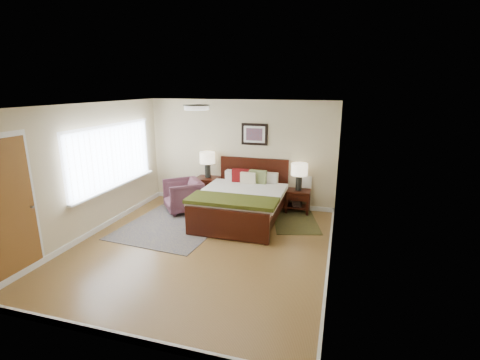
{
  "coord_description": "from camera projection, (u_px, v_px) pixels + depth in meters",
  "views": [
    {
      "loc": [
        2.29,
        -5.3,
        2.8
      ],
      "look_at": [
        0.47,
        0.88,
        1.05
      ],
      "focal_mm": 26.0,
      "sensor_mm": 36.0,
      "label": 1
    }
  ],
  "objects": [
    {
      "name": "floor",
      "position": [
        201.0,
        246.0,
        6.26
      ],
      "size": [
        5.0,
        5.0,
        0.0
      ],
      "primitive_type": "plane",
      "color": "brown",
      "rests_on": "ground"
    },
    {
      "name": "back_wall",
      "position": [
        240.0,
        153.0,
        8.25
      ],
      "size": [
        4.5,
        0.04,
        2.5
      ],
      "primitive_type": "cube",
      "color": "beige",
      "rests_on": "ground"
    },
    {
      "name": "front_wall",
      "position": [
        105.0,
        240.0,
        3.62
      ],
      "size": [
        4.5,
        0.04,
        2.5
      ],
      "primitive_type": "cube",
      "color": "beige",
      "rests_on": "ground"
    },
    {
      "name": "left_wall",
      "position": [
        89.0,
        171.0,
        6.55
      ],
      "size": [
        0.04,
        5.0,
        2.5
      ],
      "primitive_type": "cube",
      "color": "beige",
      "rests_on": "ground"
    },
    {
      "name": "right_wall",
      "position": [
        335.0,
        190.0,
        5.32
      ],
      "size": [
        0.04,
        5.0,
        2.5
      ],
      "primitive_type": "cube",
      "color": "beige",
      "rests_on": "ground"
    },
    {
      "name": "ceiling",
      "position": [
        197.0,
        105.0,
        5.61
      ],
      "size": [
        4.5,
        5.0,
        0.02
      ],
      "primitive_type": "cube",
      "color": "white",
      "rests_on": "back_wall"
    },
    {
      "name": "window",
      "position": [
        113.0,
        157.0,
        7.15
      ],
      "size": [
        0.11,
        2.72,
        1.32
      ],
      "color": "silver",
      "rests_on": "left_wall"
    },
    {
      "name": "door",
      "position": [
        7.0,
        211.0,
        4.97
      ],
      "size": [
        0.06,
        1.0,
        2.18
      ],
      "color": "silver",
      "rests_on": "ground"
    },
    {
      "name": "ceil_fixture",
      "position": [
        197.0,
        107.0,
        5.62
      ],
      "size": [
        0.44,
        0.44,
        0.08
      ],
      "color": "white",
      "rests_on": "ceiling"
    },
    {
      "name": "bed",
      "position": [
        242.0,
        196.0,
        7.37
      ],
      "size": [
        1.76,
        2.13,
        1.15
      ],
      "color": "#350D07",
      "rests_on": "ground"
    },
    {
      "name": "wall_art",
      "position": [
        254.0,
        134.0,
        8.0
      ],
      "size": [
        0.62,
        0.05,
        0.5
      ],
      "color": "black",
      "rests_on": "back_wall"
    },
    {
      "name": "nightstand_left",
      "position": [
        208.0,
        183.0,
        8.41
      ],
      "size": [
        0.56,
        0.5,
        0.66
      ],
      "color": "#350D07",
      "rests_on": "ground"
    },
    {
      "name": "nightstand_right",
      "position": [
        298.0,
        199.0,
        7.87
      ],
      "size": [
        0.53,
        0.4,
        0.52
      ],
      "color": "#350D07",
      "rests_on": "ground"
    },
    {
      "name": "lamp_left",
      "position": [
        207.0,
        160.0,
        8.28
      ],
      "size": [
        0.36,
        0.36,
        0.61
      ],
      "color": "black",
      "rests_on": "nightstand_left"
    },
    {
      "name": "lamp_right",
      "position": [
        299.0,
        172.0,
        7.72
      ],
      "size": [
        0.36,
        0.36,
        0.61
      ],
      "color": "black",
      "rests_on": "nightstand_right"
    },
    {
      "name": "armchair",
      "position": [
        183.0,
        196.0,
        7.95
      ],
      "size": [
        1.12,
        1.12,
        0.74
      ],
      "primitive_type": "imported",
      "rotation": [
        0.0,
        0.0,
        -0.88
      ],
      "color": "brown",
      "rests_on": "ground"
    },
    {
      "name": "rug_persian",
      "position": [
        179.0,
        222.0,
        7.4
      ],
      "size": [
        2.06,
        2.78,
        0.01
      ],
      "primitive_type": "cube",
      "rotation": [
        0.0,
        0.0,
        -0.07
      ],
      "color": "#0C133C",
      "rests_on": "ground"
    },
    {
      "name": "rug_navy",
      "position": [
        295.0,
        222.0,
        7.38
      ],
      "size": [
        1.21,
        1.53,
        0.01
      ],
      "primitive_type": "cube",
      "rotation": [
        0.0,
        0.0,
        0.26
      ],
      "color": "black",
      "rests_on": "ground"
    }
  ]
}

